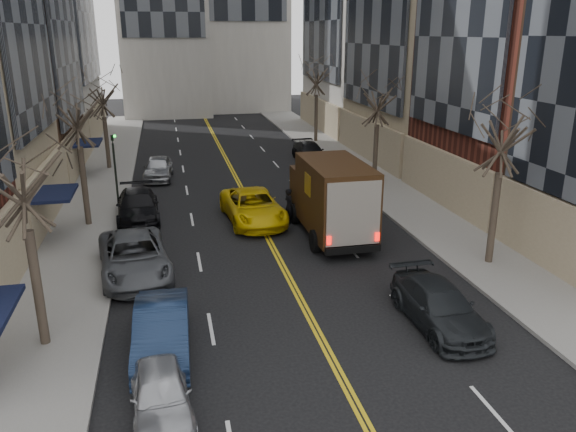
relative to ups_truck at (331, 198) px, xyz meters
The scene contains 21 objects.
sidewalk_left 16.50m from the ups_truck, 137.52° to the left, with size 4.00×66.00×0.15m, color slate.
sidewalk_right 12.69m from the ups_truck, 61.92° to the left, with size 4.00×66.00×0.15m, color slate.
tree_lf_near 14.92m from the ups_truck, 146.32° to the right, with size 3.20×3.20×8.41m.
tree_lf_mid 13.40m from the ups_truck, 161.10° to the left, with size 3.20×3.20×8.91m.
tree_lf_far 21.20m from the ups_truck, 124.86° to the left, with size 3.20×3.20×8.12m.
tree_rt_near 8.78m from the ups_truck, 40.81° to the right, with size 3.20×3.20×8.71m.
tree_rt_mid 11.52m from the ups_truck, 57.83° to the left, with size 3.20×3.20×8.32m.
tree_rt_far 25.20m from the ups_truck, 76.66° to the left, with size 3.20×3.20×9.11m.
traffic_signal 12.15m from the ups_truck, 149.94° to the left, with size 0.29×0.26×4.70m.
ups_truck is the anchor object (origin of this frame).
observer_sedan 9.47m from the ups_truck, 83.24° to the right, with size 2.07×4.96×1.43m.
taxi 4.69m from the ups_truck, 138.25° to the left, with size 2.74×5.94×1.65m, color #DDB809.
pedestrian 3.09m from the ups_truck, 122.47° to the left, with size 0.68×0.45×1.86m, color black.
parked_lf_a 14.72m from the ups_truck, 124.23° to the right, with size 1.56×3.88×1.32m, color #A6A8AE.
parked_lf_b 12.32m from the ups_truck, 131.92° to the right, with size 1.66×4.75×1.57m, color #13213C.
parked_lf_c 9.74m from the ups_truck, 163.47° to the right, with size 2.71×5.88×1.63m, color #4E5156.
parked_lf_d 10.53m from the ups_truck, 153.80° to the left, with size 2.18×5.35×1.55m, color black.
parked_lf_e 15.85m from the ups_truck, 121.84° to the left, with size 1.84×4.57×1.56m, color #9EA0A5.
parked_rt_a 5.18m from the ups_truck, 66.62° to the left, with size 1.71×4.91×1.62m, color #505458.
parked_rt_b 11.60m from the ups_truck, 74.93° to the left, with size 2.32×5.04×1.40m, color #969A9D.
parked_rt_c 16.98m from the ups_truck, 79.08° to the left, with size 2.00×4.91×1.43m, color black.
Camera 1 is at (-4.56, -9.18, 9.67)m, focal length 35.00 mm.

